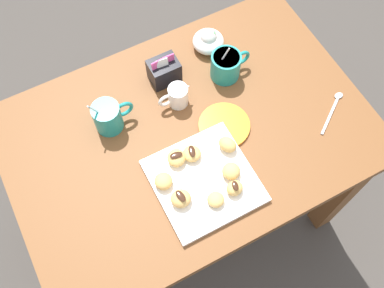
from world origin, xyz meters
The scene contains 22 objects.
ground_plane centered at (0.00, 0.00, 0.00)m, with size 8.00×8.00×0.00m, color #423D38.
dining_table centered at (0.00, 0.00, 0.59)m, with size 1.07×0.73×0.72m.
pastry_plate_square centered at (-0.03, -0.16, 0.73)m, with size 0.27×0.27×0.02m, color white.
coffee_mug_teal_left centered at (-0.19, 0.13, 0.78)m, with size 0.13×0.08×0.15m.
coffee_mug_teal_right centered at (0.20, 0.13, 0.77)m, with size 0.13×0.09×0.14m.
cream_pitcher_white centered at (0.02, 0.11, 0.76)m, with size 0.10×0.06×0.07m.
sugar_caddy centered at (0.02, 0.20, 0.77)m, with size 0.09×0.07×0.11m.
ice_cream_bowl centered at (0.20, 0.25, 0.76)m, with size 0.10×0.10×0.07m.
saucer_orange_left centered at (0.10, -0.03, 0.73)m, with size 0.15×0.15×0.01m, color orange.
loose_spoon_near_saucer centered at (0.43, -0.13, 0.73)m, with size 0.14×0.10×0.01m.
beignet_0 centered at (0.07, -0.10, 0.76)m, with size 0.05×0.04×0.04m, color #E5B260.
beignet_1 centered at (-0.03, -0.08, 0.76)m, with size 0.05×0.05×0.03m, color #E5B260.
chocolate_drizzle_1 centered at (-0.03, -0.08, 0.77)m, with size 0.04×0.02×0.01m, color #381E11.
beignet_2 centered at (-0.12, -0.18, 0.76)m, with size 0.05×0.06×0.04m, color #E5B260.
chocolate_drizzle_2 centered at (-0.12, -0.18, 0.78)m, with size 0.04×0.02×0.01m, color #381E11.
beignet_3 centered at (0.02, -0.23, 0.76)m, with size 0.04×0.05×0.03m, color #E5B260.
chocolate_drizzle_3 centered at (0.02, -0.23, 0.78)m, with size 0.03×0.02×0.01m, color #381E11.
beignet_4 centered at (-0.08, -0.07, 0.76)m, with size 0.05×0.06×0.03m, color #E5B260.
chocolate_drizzle_4 centered at (-0.08, -0.07, 0.78)m, with size 0.04×0.02×0.01m, color #381E11.
beignet_5 centered at (-0.14, -0.12, 0.76)m, with size 0.05×0.05×0.03m, color #E5B260.
beignet_6 centered at (-0.04, -0.23, 0.75)m, with size 0.05×0.05×0.03m, color #E5B260.
beignet_7 centered at (0.04, -0.18, 0.76)m, with size 0.05×0.05×0.04m, color #E5B260.
Camera 1 is at (-0.28, -0.55, 1.90)m, focal length 41.97 mm.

